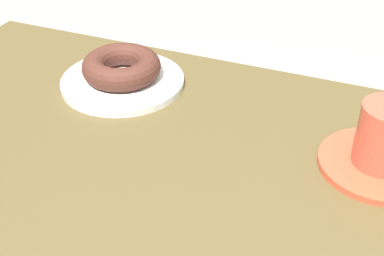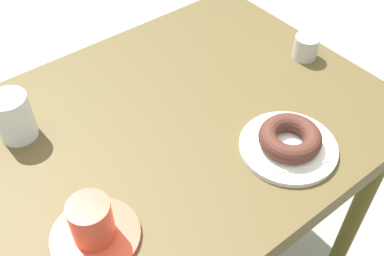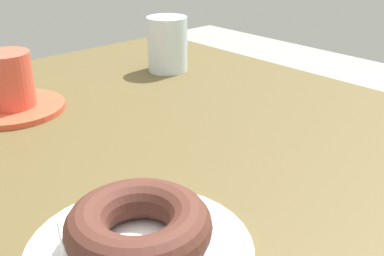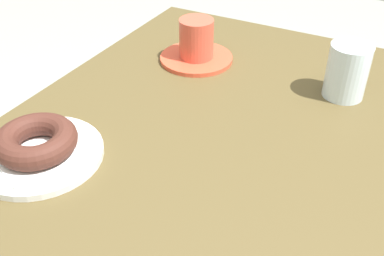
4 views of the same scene
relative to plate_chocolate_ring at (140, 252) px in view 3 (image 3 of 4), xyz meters
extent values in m
cube|color=#4F4225|center=(0.16, -0.21, -0.03)|extent=(0.99, 0.70, 0.05)
cylinder|color=#4A4319|center=(0.57, -0.51, -0.40)|extent=(0.05, 0.05, 0.69)
cylinder|color=silver|center=(0.00, 0.00, 0.00)|extent=(0.20, 0.20, 0.01)
cube|color=white|center=(0.00, 0.00, 0.01)|extent=(0.16, 0.16, 0.00)
torus|color=#46241B|center=(0.00, 0.00, 0.03)|extent=(0.13, 0.13, 0.04)
cylinder|color=silver|center=(0.41, -0.37, 0.05)|extent=(0.08, 0.08, 0.10)
cylinder|color=#D64A30|center=(0.41, -0.06, 0.00)|extent=(0.15, 0.15, 0.01)
cylinder|color=#CC4C38|center=(0.41, -0.06, 0.04)|extent=(0.07, 0.07, 0.08)
cylinder|color=black|center=(0.41, -0.06, 0.08)|extent=(0.06, 0.06, 0.00)
camera|label=1|loc=(0.39, -0.65, 0.43)|focal=49.75mm
camera|label=2|loc=(0.53, 0.36, 0.68)|focal=42.73mm
camera|label=3|loc=(-0.27, 0.19, 0.27)|focal=44.42mm
camera|label=4|loc=(-0.38, -0.47, 0.45)|focal=42.79mm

